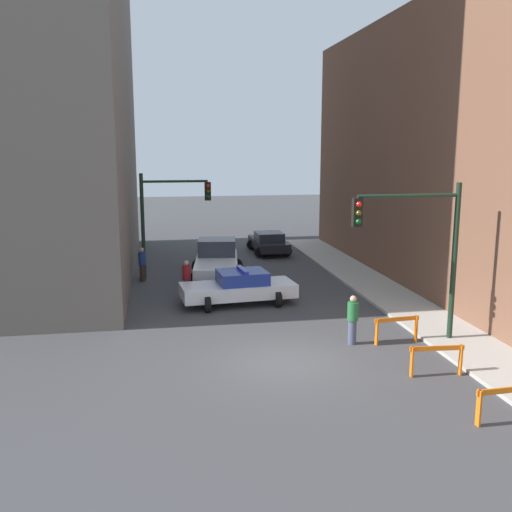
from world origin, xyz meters
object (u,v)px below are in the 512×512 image
(traffic_light_near, at_px, (422,239))
(barrier_mid, at_px, (437,355))
(police_car, at_px, (239,287))
(parked_car_near, at_px, (269,242))
(pedestrian_crossing, at_px, (187,279))
(barrier_front, at_px, (507,399))
(barrier_back, at_px, (397,325))
(traffic_light_far, at_px, (165,210))
(pedestrian_corner, at_px, (142,264))
(pedestrian_sidewalk, at_px, (353,319))
(white_truck, at_px, (217,262))

(traffic_light_near, xyz_separation_m, barrier_mid, (-0.71, -2.71, -2.91))
(police_car, distance_m, parked_car_near, 11.76)
(police_car, relative_size, parked_car_near, 1.12)
(pedestrian_crossing, bearing_deg, barrier_mid, -115.58)
(traffic_light_near, relative_size, barrier_mid, 3.25)
(barrier_front, bearing_deg, barrier_mid, 95.26)
(barrier_front, distance_m, barrier_mid, 2.93)
(parked_car_near, xyz_separation_m, barrier_back, (1.01, -16.91, -0.06))
(pedestrian_crossing, xyz_separation_m, barrier_mid, (6.55, -9.83, -0.24))
(traffic_light_far, relative_size, pedestrian_crossing, 3.13)
(barrier_mid, bearing_deg, traffic_light_near, 75.41)
(barrier_mid, bearing_deg, pedestrian_crossing, 123.67)
(police_car, xyz_separation_m, barrier_back, (4.47, -5.68, -0.11))
(pedestrian_corner, relative_size, pedestrian_sidewalk, 1.00)
(parked_car_near, bearing_deg, police_car, -108.17)
(barrier_front, height_order, barrier_back, same)
(pedestrian_corner, relative_size, barrier_front, 1.04)
(barrier_mid, bearing_deg, white_truck, 110.63)
(pedestrian_sidewalk, distance_m, barrier_back, 1.51)
(pedestrian_corner, distance_m, barrier_back, 13.57)
(traffic_light_far, height_order, pedestrian_sidewalk, traffic_light_far)
(barrier_mid, xyz_separation_m, barrier_back, (0.02, 2.81, 0.00))
(police_car, relative_size, barrier_back, 3.03)
(white_truck, distance_m, pedestrian_crossing, 3.61)
(police_car, xyz_separation_m, white_truck, (-0.46, 4.57, 0.18))
(traffic_light_far, bearing_deg, white_truck, -18.06)
(police_car, xyz_separation_m, barrier_mid, (4.46, -8.48, -0.11))
(barrier_front, bearing_deg, pedestrian_sidewalk, 106.35)
(barrier_mid, bearing_deg, barrier_back, 89.68)
(police_car, relative_size, barrier_front, 3.03)
(police_car, height_order, pedestrian_crossing, pedestrian_crossing)
(pedestrian_crossing, xyz_separation_m, barrier_back, (6.56, -7.02, -0.24))
(traffic_light_far, distance_m, barrier_mid, 15.90)
(police_car, xyz_separation_m, parked_car_near, (3.46, 11.24, -0.05))
(police_car, xyz_separation_m, pedestrian_sidewalk, (2.99, -5.50, 0.14))
(police_car, relative_size, white_truck, 0.87)
(police_car, bearing_deg, parked_car_near, -22.47)
(police_car, height_order, barrier_front, police_car)
(parked_car_near, xyz_separation_m, barrier_mid, (1.00, -19.72, -0.06))
(parked_car_near, distance_m, barrier_front, 22.68)
(police_car, bearing_deg, white_truck, 0.35)
(barrier_front, bearing_deg, pedestrian_corner, 118.33)
(traffic_light_near, distance_m, police_car, 8.23)
(police_car, bearing_deg, pedestrian_corner, 34.35)
(traffic_light_near, height_order, barrier_front, traffic_light_near)
(white_truck, relative_size, barrier_back, 3.51)
(pedestrian_crossing, relative_size, barrier_front, 1.04)
(pedestrian_crossing, distance_m, barrier_front, 14.46)
(traffic_light_near, xyz_separation_m, pedestrian_corner, (-9.21, 10.65, -2.67))
(parked_car_near, relative_size, pedestrian_corner, 2.61)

